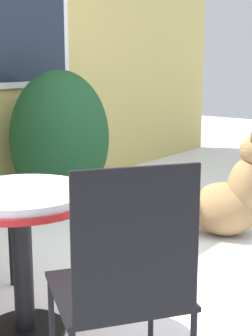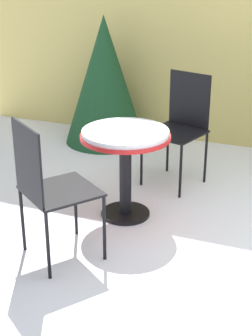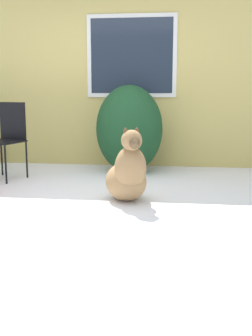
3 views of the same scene
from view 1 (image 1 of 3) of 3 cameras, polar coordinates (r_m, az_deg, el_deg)
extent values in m
plane|color=white|center=(3.65, 7.64, -9.67)|extent=(16.00, 16.00, 0.00)
cube|color=silver|center=(5.07, -12.10, 15.60)|extent=(1.36, 0.04, 1.22)
cube|color=#1E2838|center=(5.05, -11.98, 15.61)|extent=(1.24, 0.01, 1.10)
ellipsoid|color=#194223|center=(4.76, -7.31, 3.25)|extent=(0.96, 0.86, 1.25)
cylinder|color=black|center=(2.75, -11.06, -17.19)|extent=(0.40, 0.40, 0.03)
cylinder|color=black|center=(2.60, -11.36, -10.73)|extent=(0.10, 0.10, 0.64)
cylinder|color=red|center=(2.49, -11.68, -3.55)|extent=(0.71, 0.71, 0.03)
cylinder|color=white|center=(2.48, -11.71, -2.79)|extent=(0.68, 0.68, 0.04)
cylinder|color=black|center=(3.17, -12.66, -8.45)|extent=(0.02, 0.02, 0.50)
cube|color=black|center=(1.95, -1.00, -13.40)|extent=(0.65, 0.65, 0.02)
cube|color=black|center=(1.65, 1.19, -8.41)|extent=(0.36, 0.26, 0.50)
cylinder|color=black|center=(2.31, 2.76, -16.30)|extent=(0.02, 0.02, 0.50)
cylinder|color=black|center=(2.21, -8.20, -17.74)|extent=(0.02, 0.02, 0.50)
ellipsoid|color=#937047|center=(4.06, 10.88, -4.46)|extent=(0.61, 0.66, 0.41)
ellipsoid|color=#937047|center=(4.01, 13.26, -2.14)|extent=(0.43, 0.41, 0.45)
ellipsoid|color=brown|center=(3.88, 13.80, 2.98)|extent=(0.06, 0.05, 0.10)
ellipsoid|color=brown|center=(4.00, 13.79, 3.24)|extent=(0.06, 0.05, 0.10)
ellipsoid|color=#937047|center=(4.11, 7.34, -5.80)|extent=(0.18, 0.26, 0.08)
camera|label=2|loc=(3.48, 69.68, 15.48)|focal=55.00mm
camera|label=3|loc=(4.88, 70.86, 2.09)|focal=45.00mm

